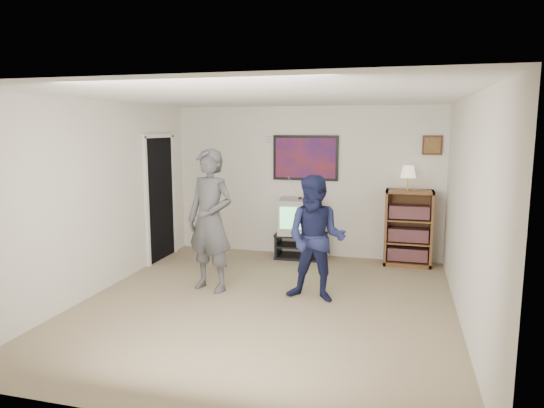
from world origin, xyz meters
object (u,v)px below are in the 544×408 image
at_px(crt_television, 300,216).
at_px(person_tall, 210,220).
at_px(bookshelf, 408,228).
at_px(media_stand, 301,246).
at_px(person_short, 316,239).

bearing_deg(crt_television, person_tall, -119.83).
height_order(crt_television, bookshelf, bookshelf).
bearing_deg(person_tall, media_stand, 81.28).
bearing_deg(media_stand, bookshelf, -0.27).
distance_m(crt_television, bookshelf, 1.73).
xyz_separation_m(media_stand, person_short, (0.57, -1.90, 0.58)).
distance_m(media_stand, person_short, 2.07).
relative_size(media_stand, crt_television, 1.26).
height_order(crt_television, person_short, person_short).
xyz_separation_m(bookshelf, person_tall, (-2.55, -1.91, 0.35)).
xyz_separation_m(media_stand, person_tall, (-0.85, -1.86, 0.73)).
height_order(person_tall, person_short, person_tall).
bearing_deg(crt_television, person_short, -78.53).
relative_size(bookshelf, person_short, 0.75).
bearing_deg(person_short, crt_television, 112.79).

